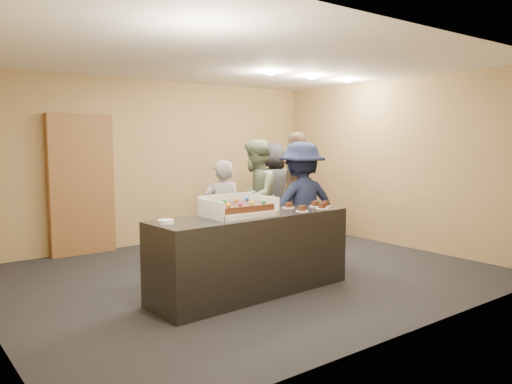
% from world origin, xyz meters
% --- Properties ---
extents(room, '(6.04, 6.00, 2.70)m').
position_xyz_m(room, '(0.00, 0.00, 1.35)').
color(room, black).
rests_on(room, ground).
extents(serving_counter, '(2.43, 0.82, 0.90)m').
position_xyz_m(serving_counter, '(-0.44, -0.71, 0.45)').
color(serving_counter, black).
rests_on(serving_counter, floor).
extents(storage_cabinet, '(0.96, 0.15, 2.11)m').
position_xyz_m(storage_cabinet, '(-1.31, 2.41, 1.06)').
color(storage_cabinet, brown).
rests_on(storage_cabinet, floor).
extents(cake_box, '(0.74, 0.51, 0.22)m').
position_xyz_m(cake_box, '(-0.62, -0.69, 0.95)').
color(cake_box, white).
rests_on(cake_box, serving_counter).
extents(sheet_cake, '(0.63, 0.44, 0.12)m').
position_xyz_m(sheet_cake, '(-0.62, -0.71, 1.00)').
color(sheet_cake, '#3F1A0E').
rests_on(sheet_cake, cake_box).
extents(plate_stack, '(0.16, 0.16, 0.04)m').
position_xyz_m(plate_stack, '(-1.50, -0.69, 0.92)').
color(plate_stack, white).
rests_on(plate_stack, serving_counter).
extents(slice_a, '(0.15, 0.15, 0.07)m').
position_xyz_m(slice_a, '(0.16, -0.89, 0.92)').
color(slice_a, white).
rests_on(slice_a, serving_counter).
extents(slice_b, '(0.15, 0.15, 0.07)m').
position_xyz_m(slice_b, '(0.22, -0.57, 0.92)').
color(slice_b, white).
rests_on(slice_b, serving_counter).
extents(slice_c, '(0.15, 0.15, 0.07)m').
position_xyz_m(slice_c, '(0.50, -0.87, 0.92)').
color(slice_c, white).
rests_on(slice_c, serving_counter).
extents(slice_d, '(0.15, 0.15, 0.07)m').
position_xyz_m(slice_d, '(0.57, -0.67, 0.92)').
color(slice_d, white).
rests_on(slice_d, serving_counter).
extents(slice_e, '(0.15, 0.15, 0.07)m').
position_xyz_m(slice_e, '(0.68, -0.74, 0.92)').
color(slice_e, white).
rests_on(slice_e, serving_counter).
extents(person_server_grey, '(0.61, 0.50, 1.46)m').
position_xyz_m(person_server_grey, '(-0.10, 0.41, 0.73)').
color(person_server_grey, gray).
rests_on(person_server_grey, floor).
extents(person_sage_man, '(1.07, 1.04, 1.73)m').
position_xyz_m(person_sage_man, '(0.73, 0.76, 0.87)').
color(person_sage_man, gray).
rests_on(person_sage_man, floor).
extents(person_navy_man, '(1.21, 0.86, 1.70)m').
position_xyz_m(person_navy_man, '(0.75, -0.22, 0.85)').
color(person_navy_man, '#171F3C').
rests_on(person_navy_man, floor).
extents(person_brown_extra, '(1.11, 1.07, 1.86)m').
position_xyz_m(person_brown_extra, '(1.50, 0.69, 0.93)').
color(person_brown_extra, brown).
rests_on(person_brown_extra, floor).
extents(person_dark_suit, '(0.96, 0.79, 1.68)m').
position_xyz_m(person_dark_suit, '(1.71, 1.53, 0.84)').
color(person_dark_suit, '#26272B').
rests_on(person_dark_suit, floor).
extents(ceiling_spotlights, '(1.72, 0.12, 0.03)m').
position_xyz_m(ceiling_spotlights, '(1.60, 0.50, 2.67)').
color(ceiling_spotlights, '#FFEAC6').
rests_on(ceiling_spotlights, ceiling).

